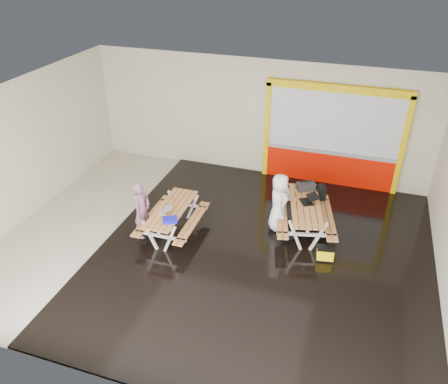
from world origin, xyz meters
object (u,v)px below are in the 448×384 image
(picnic_table_left, at_px, (172,214))
(dark_case, at_px, (289,234))
(person_left, at_px, (142,210))
(laptop_right, at_px, (309,200))
(toolbox, at_px, (306,186))
(blue_pouch, at_px, (170,220))
(fluke_bag, at_px, (325,254))
(person_right, at_px, (279,202))
(picnic_table_right, at_px, (305,211))
(backpack, at_px, (321,192))
(laptop_left, at_px, (165,210))

(picnic_table_left, bearing_deg, dark_case, 14.92)
(person_left, bearing_deg, picnic_table_left, -56.92)
(laptop_right, xyz_separation_m, dark_case, (-0.32, -0.50, -0.74))
(person_left, height_order, toolbox, person_left)
(blue_pouch, bearing_deg, picnic_table_left, 111.08)
(person_left, distance_m, fluke_bag, 4.37)
(person_right, bearing_deg, fluke_bag, -135.16)
(picnic_table_right, distance_m, person_right, 0.67)
(toolbox, relative_size, backpack, 1.15)
(laptop_left, xyz_separation_m, toolbox, (3.00, 2.00, 0.10))
(picnic_table_left, xyz_separation_m, laptop_left, (-0.09, -0.20, 0.22))
(picnic_table_right, relative_size, laptop_left, 5.91)
(picnic_table_left, height_order, person_left, person_left)
(picnic_table_left, relative_size, blue_pouch, 5.96)
(laptop_left, distance_m, toolbox, 3.61)
(laptop_right, relative_size, blue_pouch, 1.68)
(laptop_right, bearing_deg, picnic_table_left, -158.10)
(blue_pouch, bearing_deg, picnic_table_right, 29.97)
(person_right, height_order, blue_pouch, person_right)
(laptop_right, distance_m, backpack, 0.71)
(person_right, bearing_deg, toolbox, -42.26)
(laptop_left, bearing_deg, picnic_table_right, 22.58)
(picnic_table_left, bearing_deg, person_left, -152.07)
(picnic_table_left, relative_size, person_left, 1.32)
(picnic_table_left, bearing_deg, laptop_left, -113.83)
(person_left, xyz_separation_m, laptop_left, (0.53, 0.13, 0.01))
(picnic_table_left, height_order, picnic_table_right, picnic_table_right)
(picnic_table_right, height_order, person_left, person_left)
(person_left, distance_m, laptop_left, 0.55)
(picnic_table_right, relative_size, toolbox, 4.68)
(person_left, relative_size, dark_case, 3.90)
(picnic_table_left, bearing_deg, picnic_table_right, 19.96)
(picnic_table_left, height_order, fluke_bag, picnic_table_left)
(laptop_left, bearing_deg, toolbox, 33.71)
(laptop_right, bearing_deg, person_left, -157.05)
(laptop_right, height_order, toolbox, toolbox)
(picnic_table_left, relative_size, backpack, 4.48)
(laptop_left, height_order, dark_case, laptop_left)
(blue_pouch, distance_m, toolbox, 3.58)
(backpack, relative_size, dark_case, 1.15)
(person_right, relative_size, fluke_bag, 3.48)
(person_right, height_order, laptop_left, person_right)
(picnic_table_right, relative_size, fluke_bag, 5.41)
(picnic_table_left, bearing_deg, person_right, 21.58)
(fluke_bag, bearing_deg, person_right, 146.73)
(picnic_table_right, distance_m, dark_case, 0.68)
(blue_pouch, distance_m, dark_case, 2.93)
(blue_pouch, bearing_deg, person_left, 166.06)
(person_left, height_order, blue_pouch, person_left)
(blue_pouch, xyz_separation_m, backpack, (3.09, 2.44, -0.06))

